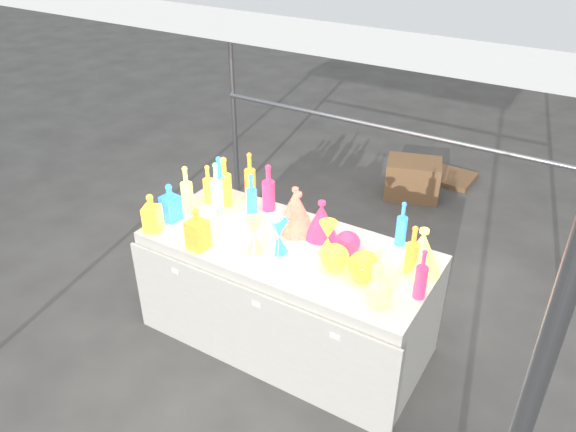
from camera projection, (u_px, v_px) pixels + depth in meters
The scene contains 31 objects.
ground at pixel (288, 335), 3.82m from camera, with size 80.00×80.00×0.00m, color #5F5D58.
display_table at pixel (287, 293), 3.62m from camera, with size 1.84×0.83×0.75m.
cardboard_box_closed at pixel (413, 179), 5.42m from camera, with size 0.51×0.37×0.37m, color olive.
cardboard_box_flat at pixel (444, 175), 5.83m from camera, with size 0.60×0.43×0.05m, color olive.
bottle_0 at pixel (208, 184), 3.81m from camera, with size 0.07×0.07×0.28m, color red, non-canonical shape.
bottle_1 at pixel (220, 181), 3.77m from camera, with size 0.08×0.08×0.36m, color green, non-canonical shape.
bottle_2 at pixel (250, 176), 3.83m from camera, with size 0.08×0.08×0.35m, color yellow, non-canonical shape.
bottle_3 at pixel (268, 188), 3.71m from camera, with size 0.09×0.09×0.33m, color #1A349A, non-canonical shape.
bottle_4 at pixel (187, 189), 3.69m from camera, with size 0.08×0.08×0.33m, color #14697E, non-canonical shape.
bottle_5 at pixel (217, 188), 3.66m from camera, with size 0.08×0.08×0.37m, color #BA25A2, non-canonical shape.
bottle_6 at pixel (225, 181), 3.77m from camera, with size 0.09×0.09×0.35m, color red, non-canonical shape.
bottle_7 at pixel (252, 195), 3.64m from camera, with size 0.07×0.07×0.31m, color green, non-canonical shape.
decanter_0 at pixel (152, 212), 3.50m from camera, with size 0.10×0.10×0.26m, color red, non-canonical shape.
decanter_1 at pixel (197, 228), 3.33m from camera, with size 0.11×0.11×0.27m, color yellow, non-canonical shape.
decanter_2 at pixel (170, 202), 3.61m from camera, with size 0.10×0.10×0.26m, color green, non-canonical shape.
hourglass_2 at pixel (254, 235), 3.31m from camera, with size 0.11×0.11×0.22m, color #14697E, non-canonical shape.
hourglass_3 at pixel (274, 234), 3.31m from camera, with size 0.12×0.12×0.23m, color #BA25A2, non-canonical shape.
hourglass_4 at pixel (328, 238), 3.29m from camera, with size 0.11×0.11×0.22m, color red, non-canonical shape.
hourglass_5 at pixel (279, 236), 3.31m from camera, with size 0.11×0.11×0.22m, color green, non-canonical shape.
globe_0 at pixel (335, 258), 3.19m from camera, with size 0.17×0.17×0.13m, color red, non-canonical shape.
globe_1 at pixel (379, 294), 2.93m from camera, with size 0.15×0.15×0.12m, color #14697E, non-canonical shape.
globe_2 at pixel (364, 268), 3.10m from camera, with size 0.19×0.19×0.15m, color yellow, non-canonical shape.
globe_3 at pixel (347, 244), 3.32m from camera, with size 0.15×0.15×0.12m, color #1A349A, non-canonical shape.
lampshade_0 at pixel (298, 212), 3.49m from camera, with size 0.23×0.23×0.27m, color gold, non-canonical shape.
lampshade_1 at pixel (295, 204), 3.63m from camera, with size 0.19×0.19×0.23m, color gold, non-canonical shape.
lampshade_2 at pixel (321, 219), 3.44m from camera, with size 0.21×0.21×0.25m, color #1A349A, non-canonical shape.
lampshade_3 at pixel (422, 251), 3.12m from camera, with size 0.24×0.24×0.28m, color #14697E, non-canonical shape.
bottle_8 at pixel (402, 223), 3.36m from camera, with size 0.07×0.07×0.29m, color green, non-canonical shape.
bottle_9 at pixel (412, 251), 3.08m from camera, with size 0.07×0.07×0.32m, color yellow, non-canonical shape.
bottle_10 at pixel (422, 274), 2.92m from camera, with size 0.07×0.07×0.30m, color #1A349A, non-canonical shape.
bottle_11 at pixel (378, 271), 2.97m from camera, with size 0.06×0.06×0.27m, color #14697E, non-canonical shape.
Camera 1 is at (1.49, -2.44, 2.66)m, focal length 35.00 mm.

